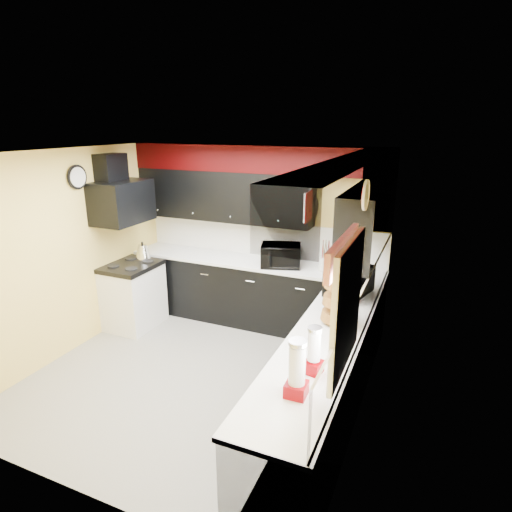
{
  "coord_description": "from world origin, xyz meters",
  "views": [
    {
      "loc": [
        2.29,
        -3.69,
        2.79
      ],
      "look_at": [
        0.37,
        0.76,
        1.26
      ],
      "focal_mm": 30.0,
      "sensor_mm": 36.0,
      "label": 1
    }
  ],
  "objects_px": {
    "utensil_crock": "(325,264)",
    "kettle": "(143,251)",
    "microwave": "(349,281)",
    "knife_block": "(330,262)",
    "toaster_oven": "(281,255)"
  },
  "relations": [
    {
      "from": "utensil_crock",
      "to": "kettle",
      "type": "height_order",
      "value": "utensil_crock"
    },
    {
      "from": "kettle",
      "to": "microwave",
      "type": "bearing_deg",
      "value": -4.44
    },
    {
      "from": "microwave",
      "to": "utensil_crock",
      "type": "bearing_deg",
      "value": 48.41
    },
    {
      "from": "microwave",
      "to": "knife_block",
      "type": "height_order",
      "value": "microwave"
    },
    {
      "from": "utensil_crock",
      "to": "toaster_oven",
      "type": "bearing_deg",
      "value": -176.03
    },
    {
      "from": "microwave",
      "to": "kettle",
      "type": "height_order",
      "value": "microwave"
    },
    {
      "from": "toaster_oven",
      "to": "utensil_crock",
      "type": "distance_m",
      "value": 0.6
    },
    {
      "from": "microwave",
      "to": "kettle",
      "type": "distance_m",
      "value": 3.01
    },
    {
      "from": "toaster_oven",
      "to": "utensil_crock",
      "type": "height_order",
      "value": "toaster_oven"
    },
    {
      "from": "toaster_oven",
      "to": "knife_block",
      "type": "bearing_deg",
      "value": -10.69
    },
    {
      "from": "toaster_oven",
      "to": "kettle",
      "type": "bearing_deg",
      "value": 173.9
    },
    {
      "from": "microwave",
      "to": "knife_block",
      "type": "relative_size",
      "value": 2.34
    },
    {
      "from": "microwave",
      "to": "knife_block",
      "type": "xyz_separation_m",
      "value": [
        -0.38,
        0.69,
        -0.03
      ]
    },
    {
      "from": "toaster_oven",
      "to": "microwave",
      "type": "bearing_deg",
      "value": -47.75
    },
    {
      "from": "knife_block",
      "to": "microwave",
      "type": "bearing_deg",
      "value": -85.88
    }
  ]
}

